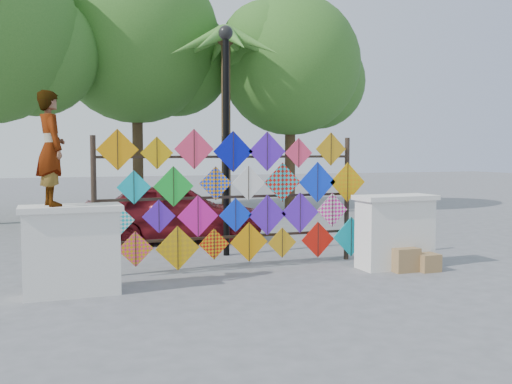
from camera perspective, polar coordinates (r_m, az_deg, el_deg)
ground at (r=9.36m, az=-1.00°, el=-8.51°), size 80.00×80.00×0.00m
parapet_left at (r=8.53m, az=-17.95°, el=-5.49°), size 1.40×0.65×1.28m
parapet_right at (r=10.29m, az=13.73°, el=-3.81°), size 1.40×0.65×1.28m
kite_rack at (r=9.91m, az=-1.61°, el=-0.71°), size 5.02×0.24×2.42m
tree_mid at (r=20.25m, az=-11.59°, el=14.58°), size 6.30×5.60×8.61m
tree_east at (r=20.11m, az=3.67°, el=12.45°), size 5.40×4.80×7.42m
palm_tree at (r=17.67m, az=-3.05°, el=13.52°), size 3.62×3.62×5.83m
vendor_woman at (r=8.41m, az=-19.83°, el=4.11°), size 0.51×0.66×1.60m
sedan at (r=13.03m, az=-8.05°, el=-1.99°), size 4.16×2.13×1.35m
lamppost at (r=11.15m, az=-3.02°, el=7.40°), size 0.28×0.28×4.46m
cardboard_box_near at (r=10.12m, az=14.49°, el=-6.52°), size 0.46×0.41×0.41m
cardboard_box_far at (r=10.22m, az=16.77°, el=-6.76°), size 0.36×0.33×0.30m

